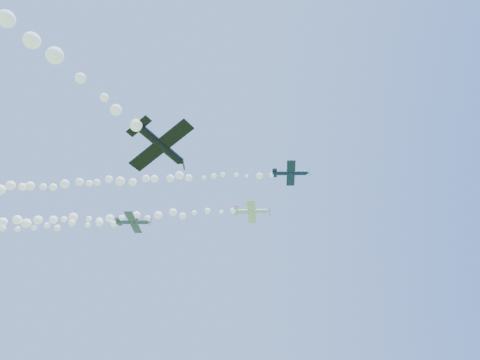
{
  "coord_description": "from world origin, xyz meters",
  "views": [
    {
      "loc": [
        -0.93,
        -54.66,
        2.0
      ],
      "look_at": [
        2.04,
        -4.28,
        45.78
      ],
      "focal_mm": 30.0,
      "sensor_mm": 36.0,
      "label": 1
    }
  ],
  "objects": [
    {
      "name": "smoke_trail_white",
      "position": [
        -36.62,
        14.37,
        48.98
      ],
      "size": [
        78.98,
        12.41,
        3.15
      ],
      "primitive_type": null,
      "color": "white"
    },
    {
      "name": "smoke_trail_navy",
      "position": [
        -28.05,
        0.09,
        46.96
      ],
      "size": [
        73.36,
        11.78,
        2.62
      ],
      "primitive_type": null,
      "color": "white"
    },
    {
      "name": "plane_navy",
      "position": [
        10.56,
        -5.02,
        47.15
      ],
      "size": [
        6.57,
        6.95,
        2.34
      ],
      "rotation": [
        0.07,
        0.06,
        -0.13
      ],
      "color": "#0D1A3A"
    },
    {
      "name": "plane_grey",
      "position": [
        -18.31,
        12.28,
        47.98
      ],
      "size": [
        7.42,
        7.86,
        2.58
      ],
      "rotation": [
        0.04,
        0.05,
        -0.12
      ],
      "color": "#36414F"
    },
    {
      "name": "plane_black",
      "position": [
        -7.94,
        -23.0,
        34.24
      ],
      "size": [
        7.4,
        7.1,
        2.66
      ],
      "rotation": [
        -0.26,
        0.01,
        0.89
      ],
      "color": "black"
    },
    {
      "name": "plane_white",
      "position": [
        5.09,
        9.09,
        49.28
      ],
      "size": [
        7.55,
        8.0,
        2.47
      ],
      "rotation": [
        0.03,
        0.02,
        -0.13
      ],
      "color": "silver"
    }
  ]
}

